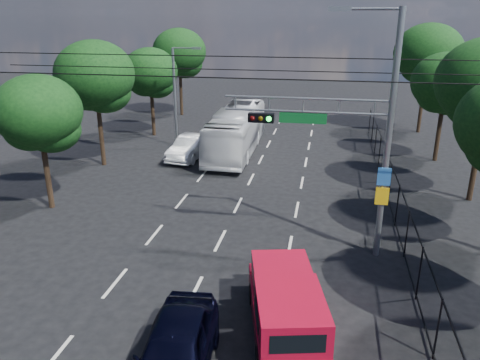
% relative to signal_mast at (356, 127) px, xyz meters
% --- Properties ---
extents(lane_markings, '(6.12, 38.00, 0.01)m').
position_rel_signal_mast_xyz_m(lane_markings, '(-5.28, 6.01, -5.24)').
color(lane_markings, beige).
rests_on(lane_markings, ground).
extents(signal_mast, '(6.43, 0.39, 9.50)m').
position_rel_signal_mast_xyz_m(signal_mast, '(0.00, 0.00, 0.00)').
color(signal_mast, slate).
rests_on(signal_mast, ground).
extents(streetlight_left, '(2.09, 0.22, 7.08)m').
position_rel_signal_mast_xyz_m(streetlight_left, '(-11.62, 14.01, -1.30)').
color(streetlight_left, slate).
rests_on(streetlight_left, ground).
extents(utility_wires, '(22.00, 5.04, 0.74)m').
position_rel_signal_mast_xyz_m(utility_wires, '(-5.28, 0.84, 1.99)').
color(utility_wires, black).
rests_on(utility_wires, ground).
extents(fence_right, '(0.06, 34.03, 2.00)m').
position_rel_signal_mast_xyz_m(fence_right, '(2.32, 4.18, -4.21)').
color(fence_right, black).
rests_on(fence_right, ground).
extents(tree_right_d, '(4.32, 4.32, 7.02)m').
position_rel_signal_mast_xyz_m(tree_right_d, '(6.13, 14.03, -0.39)').
color(tree_right_d, black).
rests_on(tree_right_d, ground).
extents(tree_right_e, '(5.28, 5.28, 8.58)m').
position_rel_signal_mast_xyz_m(tree_right_e, '(6.33, 22.03, 0.69)').
color(tree_right_e, black).
rests_on(tree_right_e, ground).
extents(tree_left_b, '(4.08, 4.08, 6.63)m').
position_rel_signal_mast_xyz_m(tree_left_b, '(-14.47, 2.03, -0.66)').
color(tree_left_b, black).
rests_on(tree_left_b, ground).
extents(tree_left_c, '(4.80, 4.80, 7.80)m').
position_rel_signal_mast_xyz_m(tree_left_c, '(-15.07, 9.03, 0.15)').
color(tree_left_c, black).
rests_on(tree_left_c, ground).
extents(tree_left_d, '(4.20, 4.20, 6.83)m').
position_rel_signal_mast_xyz_m(tree_left_d, '(-14.67, 17.03, -0.52)').
color(tree_left_d, black).
rests_on(tree_left_d, ground).
extents(tree_left_e, '(4.92, 4.92, 7.99)m').
position_rel_signal_mast_xyz_m(tree_left_e, '(-14.87, 25.03, 0.29)').
color(tree_left_e, black).
rests_on(tree_left_e, ground).
extents(red_pickup, '(2.97, 5.47, 1.94)m').
position_rel_signal_mast_xyz_m(red_pickup, '(-1.95, -5.67, -4.21)').
color(red_pickup, black).
rests_on(red_pickup, ground).
extents(navy_hatchback, '(2.37, 4.94, 1.63)m').
position_rel_signal_mast_xyz_m(navy_hatchback, '(-4.62, -8.02, -4.43)').
color(navy_hatchback, black).
rests_on(navy_hatchback, ground).
extents(white_bus, '(2.76, 11.06, 3.07)m').
position_rel_signal_mast_xyz_m(white_bus, '(-7.26, 13.59, -3.71)').
color(white_bus, silver).
rests_on(white_bus, ground).
extents(white_van, '(2.26, 4.88, 1.55)m').
position_rel_signal_mast_xyz_m(white_van, '(-9.98, 11.45, -4.47)').
color(white_van, white).
rests_on(white_van, ground).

